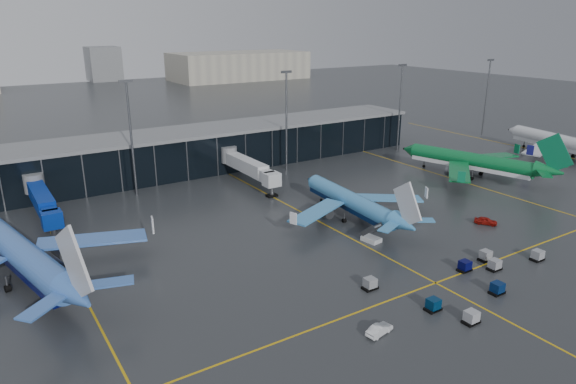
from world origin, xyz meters
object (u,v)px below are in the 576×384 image
airliner_klm_near (351,191)px  baggage_carts (471,278)px  airliner_aer_lingus (471,151)px  airliner_arkefly (18,237)px  mobile_airstair (371,237)px  service_van_white (379,329)px  airliner_ba (563,134)px  service_van_red (486,221)px

airliner_klm_near → baggage_carts: (-1.98, -30.87, -4.86)m
airliner_aer_lingus → baggage_carts: airliner_aer_lingus is taller
airliner_arkefly → mobile_airstair: (53.59, -17.44, -6.12)m
airliner_aer_lingus → service_van_white: size_ratio=10.51×
airliner_ba → airliner_arkefly: bearing=-171.1°
mobile_airstair → airliner_arkefly: bearing=153.2°
airliner_arkefly → airliner_klm_near: size_ratio=1.23×
mobile_airstair → service_van_red: size_ratio=0.83×
airliner_arkefly → airliner_ba: 139.73m
mobile_airstair → airliner_ba: bearing=2.0°
service_van_white → airliner_arkefly: bearing=30.7°
baggage_carts → mobile_airstair: size_ratio=9.02×
mobile_airstair → service_van_red: mobile_airstair is taller
mobile_airstair → service_van_white: mobile_airstair is taller
airliner_klm_near → airliner_arkefly: bearing=178.5°
airliner_arkefly → airliner_ba: (139.73, -1.03, -0.11)m
airliner_arkefly → airliner_ba: bearing=-12.9°
service_van_red → airliner_klm_near: bearing=105.6°
airliner_ba → service_van_red: bearing=-151.1°
service_van_red → baggage_carts: bearing=179.1°
airliner_aer_lingus → airliner_ba: bearing=-17.7°
airliner_aer_lingus → service_van_red: airliner_aer_lingus is taller
airliner_arkefly → service_van_red: bearing=-29.1°
airliner_ba → service_van_white: 111.50m
baggage_carts → service_van_red: baggage_carts is taller
airliner_klm_near → baggage_carts: size_ratio=1.16×
airliner_aer_lingus → mobile_airstair: size_ratio=12.00×
airliner_arkefly → service_van_red: (77.50, -23.17, -6.18)m
service_van_red → mobile_airstair: bearing=133.0°
airliner_klm_near → service_van_white: (-22.51, -33.49, -4.96)m
airliner_arkefly → airliner_klm_near: (57.82, -6.17, -1.27)m
service_van_white → airliner_ba: bearing=-80.6°
airliner_klm_near → service_van_white: bearing=-119.3°
airliner_klm_near → mobile_airstair: 12.98m
airliner_aer_lingus → airliner_ba: airliner_ba is taller
airliner_klm_near → service_van_red: 26.47m
airliner_ba → service_van_red: size_ratio=10.52×
airliner_klm_near → mobile_airstair: size_ratio=10.46×
airliner_klm_near → airliner_aer_lingus: 44.12m
airliner_ba → mobile_airstair: 87.90m
mobile_airstair → airliner_klm_near: bearing=60.6°
airliner_klm_near → baggage_carts: 31.32m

